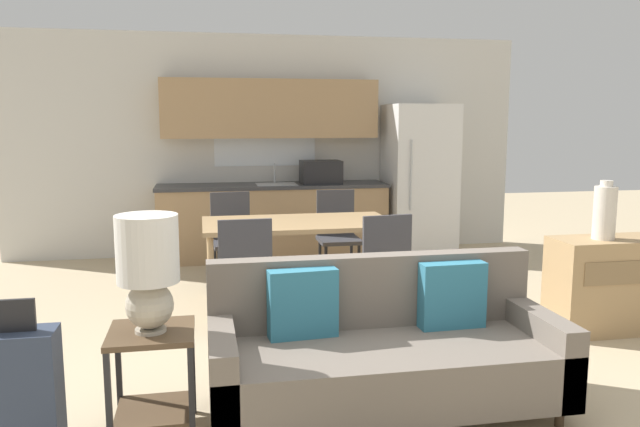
{
  "coord_description": "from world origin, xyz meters",
  "views": [
    {
      "loc": [
        -0.85,
        -3.18,
        1.67
      ],
      "look_at": [
        0.05,
        1.5,
        0.95
      ],
      "focal_mm": 35.0,
      "sensor_mm": 36.0,
      "label": 1
    }
  ],
  "objects_px": {
    "suitcase": "(12,395)",
    "dining_chair_far_right": "(338,232)",
    "dining_chair_near_right": "(381,266)",
    "dining_chair_far_left": "(232,235)",
    "credenza": "(610,284)",
    "side_table": "(153,365)",
    "dining_table": "(298,228)",
    "vase": "(605,212)",
    "couch": "(383,352)",
    "table_lamp": "(148,266)",
    "dining_chair_near_left": "(244,272)",
    "refrigerator": "(419,180)"
  },
  "relations": [
    {
      "from": "dining_chair_far_left",
      "to": "dining_chair_far_right",
      "type": "height_order",
      "value": "same"
    },
    {
      "from": "credenza",
      "to": "dining_chair_far_right",
      "type": "distance_m",
      "value": 2.64
    },
    {
      "from": "dining_chair_near_right",
      "to": "dining_chair_far_left",
      "type": "bearing_deg",
      "value": -61.19
    },
    {
      "from": "side_table",
      "to": "credenza",
      "type": "relative_size",
      "value": 0.61
    },
    {
      "from": "dining_table",
      "to": "couch",
      "type": "height_order",
      "value": "couch"
    },
    {
      "from": "couch",
      "to": "table_lamp",
      "type": "bearing_deg",
      "value": -176.07
    },
    {
      "from": "dining_chair_near_left",
      "to": "credenza",
      "type": "bearing_deg",
      "value": 170.43
    },
    {
      "from": "dining_chair_near_left",
      "to": "suitcase",
      "type": "xyz_separation_m",
      "value": [
        -1.24,
        -1.56,
        -0.18
      ]
    },
    {
      "from": "credenza",
      "to": "side_table",
      "type": "bearing_deg",
      "value": -163.39
    },
    {
      "from": "dining_chair_far_left",
      "to": "couch",
      "type": "bearing_deg",
      "value": -81.81
    },
    {
      "from": "couch",
      "to": "table_lamp",
      "type": "distance_m",
      "value": 1.41
    },
    {
      "from": "credenza",
      "to": "suitcase",
      "type": "relative_size",
      "value": 1.16
    },
    {
      "from": "table_lamp",
      "to": "side_table",
      "type": "bearing_deg",
      "value": 88.59
    },
    {
      "from": "dining_chair_far_left",
      "to": "suitcase",
      "type": "bearing_deg",
      "value": -117.05
    },
    {
      "from": "dining_table",
      "to": "vase",
      "type": "distance_m",
      "value": 2.52
    },
    {
      "from": "dining_chair_near_right",
      "to": "table_lamp",
      "type": "bearing_deg",
      "value": 34.67
    },
    {
      "from": "table_lamp",
      "to": "dining_chair_near_left",
      "type": "xyz_separation_m",
      "value": [
        0.59,
        1.44,
        -0.41
      ]
    },
    {
      "from": "vase",
      "to": "suitcase",
      "type": "relative_size",
      "value": 0.56
    },
    {
      "from": "dining_table",
      "to": "credenza",
      "type": "relative_size",
      "value": 1.78
    },
    {
      "from": "vase",
      "to": "dining_chair_far_left",
      "type": "xyz_separation_m",
      "value": [
        -2.76,
        1.97,
        -0.44
      ]
    },
    {
      "from": "side_table",
      "to": "dining_chair_far_right",
      "type": "relative_size",
      "value": 0.61
    },
    {
      "from": "suitcase",
      "to": "vase",
      "type": "bearing_deg",
      "value": 16.03
    },
    {
      "from": "side_table",
      "to": "suitcase",
      "type": "bearing_deg",
      "value": -168.08
    },
    {
      "from": "dining_table",
      "to": "dining_chair_far_right",
      "type": "bearing_deg",
      "value": 55.66
    },
    {
      "from": "dining_table",
      "to": "couch",
      "type": "relative_size",
      "value": 0.85
    },
    {
      "from": "table_lamp",
      "to": "refrigerator",
      "type": "bearing_deg",
      "value": 54.58
    },
    {
      "from": "dining_chair_near_right",
      "to": "suitcase",
      "type": "bearing_deg",
      "value": 27.65
    },
    {
      "from": "side_table",
      "to": "dining_chair_far_left",
      "type": "xyz_separation_m",
      "value": [
        0.57,
        2.98,
        0.13
      ]
    },
    {
      "from": "side_table",
      "to": "dining_chair_near_right",
      "type": "distance_m",
      "value": 2.19
    },
    {
      "from": "vase",
      "to": "dining_chair_far_right",
      "type": "distance_m",
      "value": 2.62
    },
    {
      "from": "table_lamp",
      "to": "credenza",
      "type": "relative_size",
      "value": 0.65
    },
    {
      "from": "dining_chair_near_left",
      "to": "table_lamp",
      "type": "bearing_deg",
      "value": 66.15
    },
    {
      "from": "dining_chair_near_right",
      "to": "suitcase",
      "type": "height_order",
      "value": "dining_chair_near_right"
    },
    {
      "from": "vase",
      "to": "dining_chair_far_right",
      "type": "height_order",
      "value": "vase"
    },
    {
      "from": "table_lamp",
      "to": "dining_chair_near_right",
      "type": "distance_m",
      "value": 2.24
    },
    {
      "from": "dining_chair_near_right",
      "to": "suitcase",
      "type": "relative_size",
      "value": 1.15
    },
    {
      "from": "vase",
      "to": "couch",
      "type": "bearing_deg",
      "value": -155.32
    },
    {
      "from": "dining_chair_far_left",
      "to": "vase",
      "type": "bearing_deg",
      "value": -40.99
    },
    {
      "from": "vase",
      "to": "dining_chair_near_right",
      "type": "height_order",
      "value": "vase"
    },
    {
      "from": "dining_chair_near_left",
      "to": "dining_chair_far_right",
      "type": "bearing_deg",
      "value": -126.47
    },
    {
      "from": "table_lamp",
      "to": "dining_chair_near_left",
      "type": "distance_m",
      "value": 1.61
    },
    {
      "from": "dining_chair_far_left",
      "to": "suitcase",
      "type": "distance_m",
      "value": 3.36
    },
    {
      "from": "suitcase",
      "to": "dining_chair_far_right",
      "type": "bearing_deg",
      "value": 53.3
    },
    {
      "from": "couch",
      "to": "table_lamp",
      "type": "height_order",
      "value": "table_lamp"
    },
    {
      "from": "refrigerator",
      "to": "dining_chair_near_left",
      "type": "height_order",
      "value": "refrigerator"
    },
    {
      "from": "dining_chair_near_left",
      "to": "couch",
      "type": "bearing_deg",
      "value": 115.52
    },
    {
      "from": "credenza",
      "to": "dining_chair_far_right",
      "type": "height_order",
      "value": "dining_chair_far_right"
    },
    {
      "from": "dining_chair_far_left",
      "to": "dining_chair_near_left",
      "type": "bearing_deg",
      "value": -95.11
    },
    {
      "from": "credenza",
      "to": "table_lamp",
      "type": "bearing_deg",
      "value": -163.04
    },
    {
      "from": "dining_table",
      "to": "vase",
      "type": "relative_size",
      "value": 3.68
    }
  ]
}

